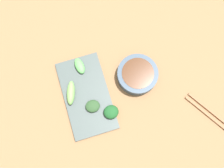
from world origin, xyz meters
The scene contains 8 objects.
tabletop centered at (0.00, 0.00, 0.01)m, with size 2.10×2.10×0.02m, color #8F6644.
sauce_bowl centered at (-0.11, -0.03, 0.04)m, with size 0.15×0.15×0.04m.
serving_plate centered at (0.09, -0.01, 0.03)m, with size 0.16×0.30×0.01m, color #444F4F.
broccoli_stalk_0 centered at (0.08, -0.12, 0.04)m, with size 0.03×0.06×0.02m, color #5CB457.
broccoli_stalk_1 centered at (0.14, -0.03, 0.05)m, with size 0.03×0.09×0.03m, color #75B058.
broccoli_leafy_2 centered at (0.02, 0.08, 0.04)m, with size 0.05×0.05×0.03m, color #1B5124.
broccoli_leafy_3 centered at (0.08, 0.04, 0.04)m, with size 0.05×0.05×0.02m, color #2C4D29.
chopsticks centered at (-0.32, 0.20, 0.02)m, with size 0.14×0.21×0.01m.
Camera 1 is at (0.05, 0.18, 0.92)m, focal length 40.09 mm.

